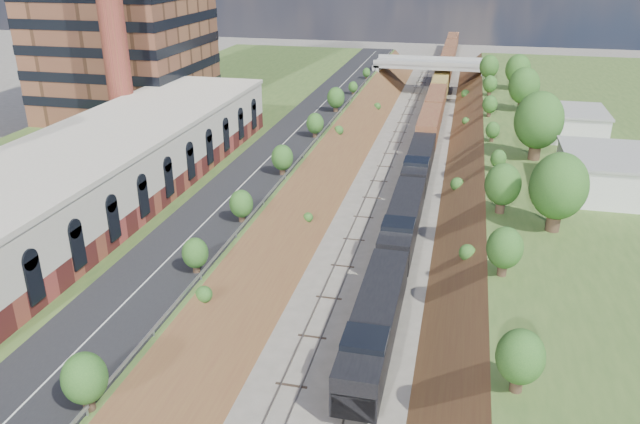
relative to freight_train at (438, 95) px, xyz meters
The scene contains 14 objects.
platform_left 59.69m from the freight_train, 126.61° to the right, with size 44.00×180.00×5.00m, color #3C5A25.
embankment_left 49.88m from the freight_train, 105.85° to the right, with size 7.07×180.00×7.07m, color brown.
embankment_right 48.72m from the freight_train, 80.06° to the right, with size 7.07×180.00×7.07m, color brown.
rail_left_track 48.27m from the freight_train, 96.19° to the right, with size 1.58×180.00×0.18m, color gray.
rail_right_track 47.99m from the freight_train, 90.00° to the right, with size 1.58×180.00×0.18m, color gray.
road 51.27m from the freight_train, 110.69° to the right, with size 8.00×180.00×0.10m, color black.
guardrail 50.19m from the freight_train, 106.22° to the right, with size 0.10×171.00×0.70m.
commercial_building 76.54m from the freight_train, 113.64° to the right, with size 14.30×62.30×7.00m.
overpass 14.49m from the freight_train, 100.46° to the left, with size 24.50×8.30×7.40m.
white_building_near 59.85m from the freight_train, 69.51° to the right, with size 9.00×12.00×4.00m, color silver.
white_building_far 39.79m from the freight_train, 58.97° to the right, with size 8.00×10.00×3.60m, color silver.
tree_right_large 69.74m from the freight_train, 78.03° to the right, with size 5.25×5.25×7.61m.
tree_left_crest 89.19m from the freight_train, 99.30° to the right, with size 2.45×2.45×3.55m.
freight_train is the anchor object (origin of this frame).
Camera 1 is at (7.91, -16.96, 29.51)m, focal length 35.00 mm.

